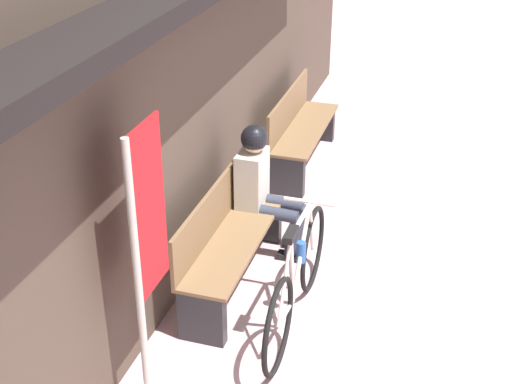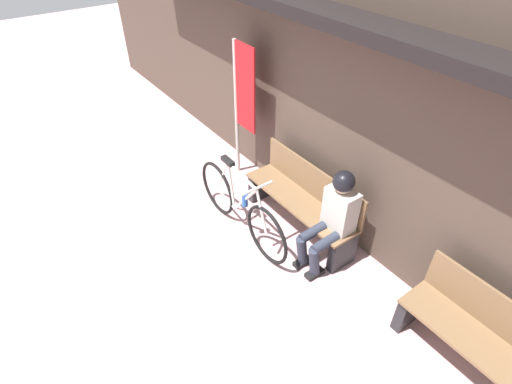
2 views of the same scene
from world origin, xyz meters
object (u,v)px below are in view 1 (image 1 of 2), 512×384
(park_bench_near, at_px, (228,242))
(bicycle, at_px, (297,280))
(banner_pole, at_px, (145,235))
(park_bench_far, at_px, (300,131))
(person_seated, at_px, (262,181))

(park_bench_near, xyz_separation_m, bicycle, (-0.35, -0.67, -0.00))
(bicycle, distance_m, banner_pole, 1.48)
(park_bench_near, bearing_deg, banner_pole, 177.76)
(park_bench_near, height_order, park_bench_far, same)
(bicycle, relative_size, person_seated, 1.47)
(person_seated, xyz_separation_m, banner_pole, (-1.93, 0.16, 0.55))
(park_bench_near, distance_m, park_bench_far, 2.41)
(person_seated, height_order, park_bench_far, person_seated)
(park_bench_near, bearing_deg, bicycle, -117.66)
(person_seated, height_order, banner_pole, banner_pole)
(banner_pole, bearing_deg, bicycle, -36.20)
(bicycle, height_order, person_seated, person_seated)
(person_seated, bearing_deg, banner_pole, 175.25)
(park_bench_near, relative_size, person_seated, 1.36)
(park_bench_near, height_order, person_seated, person_seated)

